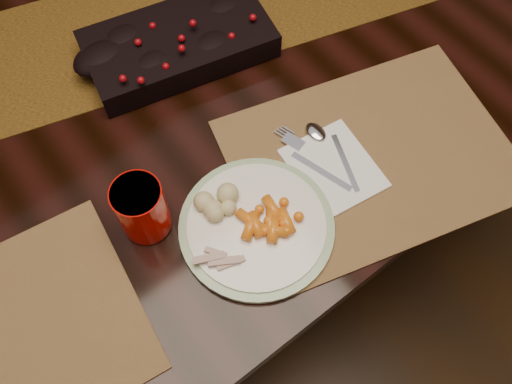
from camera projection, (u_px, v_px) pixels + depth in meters
floor at (198, 246)px, 1.71m from camera, size 5.00×5.00×0.00m
dining_table at (183, 192)px, 1.38m from camera, size 1.80×1.00×0.75m
table_runner at (131, 33)px, 1.12m from camera, size 1.61×0.72×0.00m
centerpiece at (178, 40)px, 1.06m from camera, size 0.39×0.26×0.07m
placemat_main at (372, 156)px, 0.99m from camera, size 0.58×0.48×0.00m
dinner_plate at (257, 226)px, 0.91m from camera, size 0.27×0.27×0.01m
baby_carrots at (274, 222)px, 0.90m from camera, size 0.11×0.10×0.02m
mashed_potatoes at (218, 199)px, 0.91m from camera, size 0.09×0.09×0.04m
turkey_shreds at (219, 260)px, 0.87m from camera, size 0.10×0.09×0.02m
napkin at (333, 168)px, 0.97m from camera, size 0.16×0.18×0.01m
fork at (314, 164)px, 0.97m from camera, size 0.07×0.16×0.00m
spoon at (336, 153)px, 0.98m from camera, size 0.08×0.15×0.00m
red_cup at (142, 209)px, 0.87m from camera, size 0.10×0.10×0.11m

